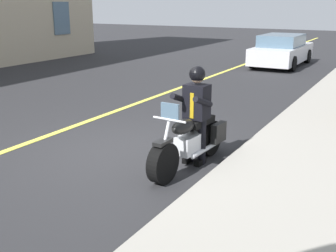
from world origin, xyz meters
name	(u,v)px	position (x,y,z in m)	size (l,w,h in m)	color
ground_plane	(124,152)	(0.00, 0.00, 0.00)	(80.00, 80.00, 0.00)	#28282B
lane_center_stripe	(48,136)	(0.00, -2.00, 0.01)	(60.00, 0.16, 0.01)	#E5DB4C
motorcycle_main	(190,141)	(0.01, 1.44, 0.45)	(2.22, 0.68, 1.26)	black
rider_main	(196,107)	(-0.18, 1.45, 1.04)	(0.64, 0.57, 1.74)	black
car_silver	(282,50)	(-12.88, -0.43, 0.69)	(4.60, 1.92, 1.40)	silver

